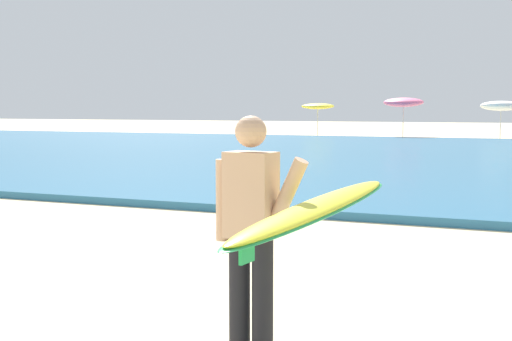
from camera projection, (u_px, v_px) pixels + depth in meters
sea at (409, 156)px, 24.10m from camera, size 120.00×28.00×0.14m
surfer_with_board at (280, 220)px, 4.58m from camera, size 1.08×2.40×1.73m
beach_umbrella_0 at (318, 106)px, 43.24m from camera, size 2.10×2.10×2.08m
beach_umbrella_1 at (403, 102)px, 39.13m from camera, size 2.30×2.32×2.41m
beach_umbrella_2 at (501, 106)px, 37.93m from camera, size 2.26×2.29×2.21m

